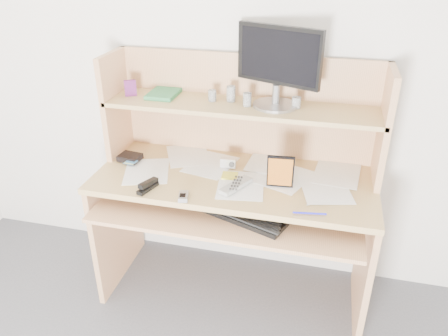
% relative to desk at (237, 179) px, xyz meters
% --- Properties ---
extents(back_wall, '(3.60, 0.04, 2.50)m').
position_rel_desk_xyz_m(back_wall, '(0.00, 0.24, 0.56)').
color(back_wall, white).
rests_on(back_wall, floor).
extents(desk, '(1.40, 0.70, 1.30)m').
position_rel_desk_xyz_m(desk, '(0.00, 0.00, 0.00)').
color(desk, tan).
rests_on(desk, floor).
extents(paper_clutter, '(1.32, 0.54, 0.01)m').
position_rel_desk_xyz_m(paper_clutter, '(0.00, -0.08, 0.06)').
color(paper_clutter, white).
rests_on(paper_clutter, desk).
extents(keyboard, '(0.48, 0.31, 0.03)m').
position_rel_desk_xyz_m(keyboard, '(0.07, -0.26, -0.03)').
color(keyboard, black).
rests_on(keyboard, desk).
extents(tv_remote, '(0.14, 0.20, 0.02)m').
position_rel_desk_xyz_m(tv_remote, '(0.03, -0.19, 0.07)').
color(tv_remote, gray).
rests_on(tv_remote, paper_clutter).
extents(flip_phone, '(0.06, 0.09, 0.02)m').
position_rel_desk_xyz_m(flip_phone, '(-0.18, -0.34, 0.07)').
color(flip_phone, '#A3A3A5').
rests_on(flip_phone, paper_clutter).
extents(stapler, '(0.07, 0.13, 0.04)m').
position_rel_desk_xyz_m(stapler, '(-0.37, -0.31, 0.08)').
color(stapler, black).
rests_on(stapler, paper_clutter).
extents(wallet, '(0.12, 0.11, 0.03)m').
position_rel_desk_xyz_m(wallet, '(-0.58, -0.04, 0.08)').
color(wallet, black).
rests_on(wallet, paper_clutter).
extents(sticky_note_pad, '(0.08, 0.08, 0.01)m').
position_rel_desk_xyz_m(sticky_note_pad, '(-0.02, -0.09, 0.06)').
color(sticky_note_pad, yellow).
rests_on(sticky_note_pad, desk).
extents(digital_camera, '(0.08, 0.04, 0.05)m').
position_rel_desk_xyz_m(digital_camera, '(-0.05, 0.01, 0.09)').
color(digital_camera, silver).
rests_on(digital_camera, paper_clutter).
extents(game_case, '(0.13, 0.02, 0.18)m').
position_rel_desk_xyz_m(game_case, '(0.24, -0.15, 0.15)').
color(game_case, black).
rests_on(game_case, paper_clutter).
extents(blue_pen, '(0.14, 0.03, 0.01)m').
position_rel_desk_xyz_m(blue_pen, '(0.39, -0.34, 0.07)').
color(blue_pen, '#1C1CD5').
rests_on(blue_pen, paper_clutter).
extents(card_box, '(0.06, 0.05, 0.08)m').
position_rel_desk_xyz_m(card_box, '(-0.59, 0.06, 0.43)').
color(card_box, '#A01615').
rests_on(card_box, desk).
extents(shelf_book, '(0.14, 0.20, 0.02)m').
position_rel_desk_xyz_m(shelf_book, '(-0.42, 0.11, 0.40)').
color(shelf_book, '#317A49').
rests_on(shelf_book, desk).
extents(chip_stack_a, '(0.05, 0.05, 0.06)m').
position_rel_desk_xyz_m(chip_stack_a, '(-0.15, 0.08, 0.41)').
color(chip_stack_a, black).
rests_on(chip_stack_a, desk).
extents(chip_stack_b, '(0.05, 0.05, 0.07)m').
position_rel_desk_xyz_m(chip_stack_b, '(0.03, 0.05, 0.42)').
color(chip_stack_b, silver).
rests_on(chip_stack_b, desk).
extents(chip_stack_c, '(0.06, 0.06, 0.05)m').
position_rel_desk_xyz_m(chip_stack_c, '(0.27, 0.08, 0.41)').
color(chip_stack_c, black).
rests_on(chip_stack_c, desk).
extents(chip_stack_d, '(0.05, 0.05, 0.08)m').
position_rel_desk_xyz_m(chip_stack_d, '(-0.06, 0.10, 0.43)').
color(chip_stack_d, white).
rests_on(chip_stack_d, desk).
extents(monitor, '(0.42, 0.23, 0.38)m').
position_rel_desk_xyz_m(monitor, '(0.17, 0.10, 0.59)').
color(monitor, '#9B9CA0').
rests_on(monitor, desk).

